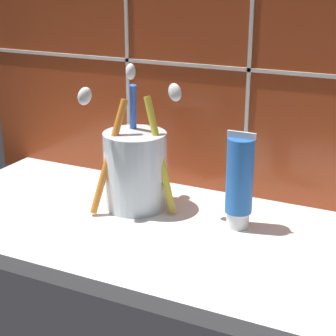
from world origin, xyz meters
The scene contains 4 objects.
sink_counter centered at (0.00, 0.00, 1.00)cm, with size 72.46×28.53×2.00cm, color white.
tile_wall_backsplash centered at (0.01, 14.51, 25.90)cm, with size 82.46×1.72×51.79cm.
toothbrush_cup centered at (-9.97, 4.00, 7.48)cm, with size 11.90×11.68×18.56cm.
toothpaste_tube centered at (4.36, 4.02, 7.99)cm, with size 3.46×3.30×12.20cm.
Camera 1 is at (23.90, -56.28, 32.54)cm, focal length 60.00 mm.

